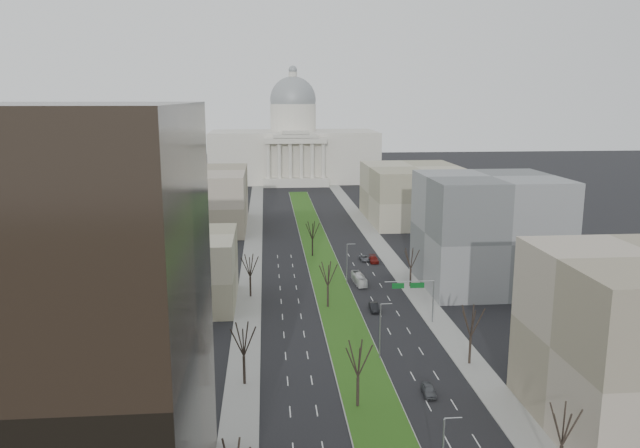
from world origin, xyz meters
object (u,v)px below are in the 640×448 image
car_grey_near (429,390)px  box_van (359,279)px  car_grey_far (364,258)px  car_black (374,307)px  car_red (374,259)px

car_grey_near → box_van: (-1.93, 52.42, 0.44)m
car_grey_near → car_grey_far: (2.38, 72.13, -0.08)m
car_grey_far → box_van: box_van is taller
box_van → car_grey_near: bearing=-92.1°
car_black → car_red: car_red is taller
car_grey_near → car_red: size_ratio=0.79×
car_black → car_red: 36.10m
car_black → car_grey_far: 37.60m
car_grey_near → car_grey_far: 72.17m
car_grey_near → car_red: bearing=89.5°
car_grey_near → box_van: box_van is taller
box_van → car_black: bearing=-93.3°
box_van → car_grey_far: bearing=73.4°
car_red → car_grey_far: (-2.07, 1.80, -0.13)m
car_grey_near → box_van: size_ratio=0.50×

